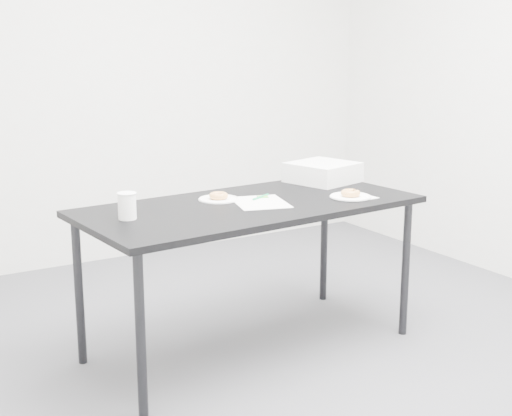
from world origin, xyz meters
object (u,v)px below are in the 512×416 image
donut_near (351,193)px  bakery_box (323,172)px  pen (261,197)px  coffee_cup (127,206)px  table (250,215)px  plate_near (350,197)px  plate_far (219,199)px  donut_far (219,196)px  scorecard (260,202)px

donut_near → bakery_box: (0.13, 0.42, 0.03)m
pen → coffee_cup: size_ratio=1.19×
table → donut_near: (0.50, -0.16, 0.08)m
donut_near → plate_near: bearing=0.0°
donut_near → plate_far: donut_near is taller
table → donut_far: bearing=118.9°
donut_far → plate_near: bearing=-26.9°
table → plate_far: 0.19m
pen → coffee_cup: (-0.74, -0.07, 0.05)m
scorecard → coffee_cup: 0.69m
coffee_cup → donut_near: bearing=-7.9°
donut_near → donut_far: donut_near is taller
coffee_cup → plate_near: bearing=-7.9°
scorecard → bakery_box: (0.59, 0.28, 0.05)m
scorecard → donut_far: size_ratio=3.28×
table → bakery_box: (0.63, 0.27, 0.11)m
donut_near → donut_far: (-0.60, 0.30, -0.00)m
scorecard → bakery_box: 0.65m
table → scorecard: (0.05, -0.02, 0.06)m
scorecard → coffee_cup: (-0.69, 0.02, 0.06)m
scorecard → pen: pen is taller
bakery_box → scorecard: bearing=-169.3°
plate_far → donut_far: donut_far is taller
bakery_box → coffee_cup: bearing=176.8°
donut_near → plate_far: size_ratio=0.49×
scorecard → plate_far: 0.22m
donut_near → plate_far: (-0.60, 0.30, -0.02)m
donut_near → bakery_box: bearing=72.5°
plate_near → bakery_box: 0.44m
table → bakery_box: size_ratio=5.23×
plate_near → coffee_cup: bearing=172.1°
donut_near → bakery_box: 0.44m
table → coffee_cup: 0.65m
plate_near → plate_far: size_ratio=1.04×
donut_far → coffee_cup: size_ratio=0.78×
scorecard → donut_near: 0.47m
bakery_box → table: bearing=-172.2°
scorecard → pen: bearing=72.9°
coffee_cup → table: bearing=-0.1°
coffee_cup → donut_far: bearing=15.1°
plate_near → plate_far: (-0.60, 0.30, -0.00)m
scorecard → donut_near: (0.45, -0.14, 0.02)m
table → donut_near: donut_near is taller
plate_near → donut_near: donut_near is taller
plate_far → donut_far: 0.02m
pen → plate_far: (-0.20, 0.08, -0.00)m
plate_near → donut_near: bearing=0.0°
table → bakery_box: bearing=18.3°
scorecard → plate_near: bearing=-2.0°
donut_far → coffee_cup: bearing=-164.9°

